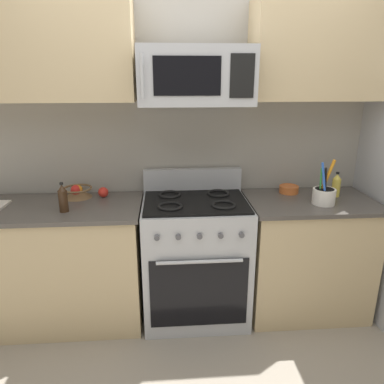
# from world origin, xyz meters

# --- Properties ---
(ground_plane) EXTENTS (16.00, 16.00, 0.00)m
(ground_plane) POSITION_xyz_m (0.00, 0.00, 0.00)
(ground_plane) COLOR gray
(wall_back) EXTENTS (8.00, 0.10, 2.60)m
(wall_back) POSITION_xyz_m (0.00, 1.02, 1.30)
(wall_back) COLOR #9E998E
(wall_back) RESTS_ON ground
(counter_left) EXTENTS (1.25, 0.61, 0.91)m
(counter_left) POSITION_xyz_m (-1.02, 0.64, 0.46)
(counter_left) COLOR tan
(counter_left) RESTS_ON ground
(range_oven) EXTENTS (0.76, 0.66, 1.09)m
(range_oven) POSITION_xyz_m (-0.00, 0.64, 0.47)
(range_oven) COLOR #B2B5BA
(range_oven) RESTS_ON ground
(counter_right) EXTENTS (0.93, 0.61, 0.91)m
(counter_right) POSITION_xyz_m (0.85, 0.64, 0.46)
(counter_right) COLOR tan
(counter_right) RESTS_ON ground
(microwave) EXTENTS (0.74, 0.44, 0.37)m
(microwave) POSITION_xyz_m (-0.00, 0.67, 1.77)
(microwave) COLOR #B2B5BA
(upper_cabinets_left) EXTENTS (1.24, 0.34, 0.66)m
(upper_cabinets_left) POSITION_xyz_m (-1.02, 0.80, 1.94)
(upper_cabinets_left) COLOR tan
(upper_cabinets_right) EXTENTS (0.92, 0.34, 0.66)m
(upper_cabinets_right) POSITION_xyz_m (0.86, 0.80, 1.94)
(upper_cabinets_right) COLOR tan
(utensil_crock) EXTENTS (0.16, 0.16, 0.32)m
(utensil_crock) POSITION_xyz_m (0.90, 0.55, 0.98)
(utensil_crock) COLOR white
(utensil_crock) RESTS_ON counter_right
(fruit_basket) EXTENTS (0.22, 0.22, 0.10)m
(fruit_basket) POSITION_xyz_m (-0.87, 0.83, 0.95)
(fruit_basket) COLOR brown
(fruit_basket) RESTS_ON counter_left
(apple_loose) EXTENTS (0.08, 0.08, 0.08)m
(apple_loose) POSITION_xyz_m (-0.68, 0.82, 0.95)
(apple_loose) COLOR red
(apple_loose) RESTS_ON counter_left
(bottle_oil) EXTENTS (0.06, 0.06, 0.19)m
(bottle_oil) POSITION_xyz_m (1.06, 0.71, 1.00)
(bottle_oil) COLOR gold
(bottle_oil) RESTS_ON counter_right
(bottle_soy) EXTENTS (0.06, 0.06, 0.20)m
(bottle_soy) POSITION_xyz_m (-0.89, 0.53, 1.00)
(bottle_soy) COLOR #382314
(bottle_soy) RESTS_ON counter_left
(prep_bowl) EXTENTS (0.15, 0.15, 0.06)m
(prep_bowl) POSITION_xyz_m (0.74, 0.82, 0.94)
(prep_bowl) COLOR #D1662D
(prep_bowl) RESTS_ON counter_right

